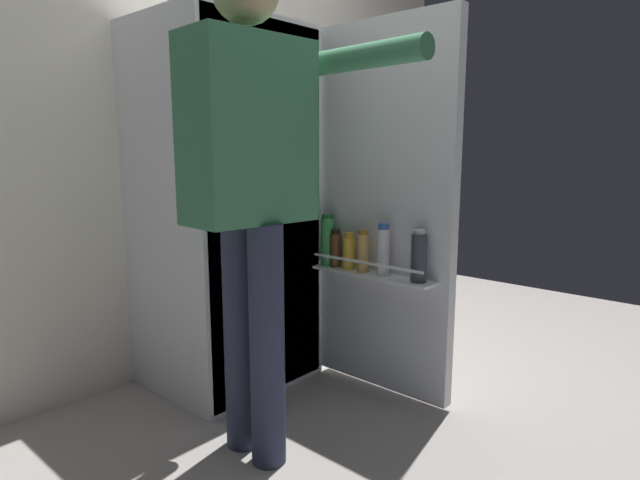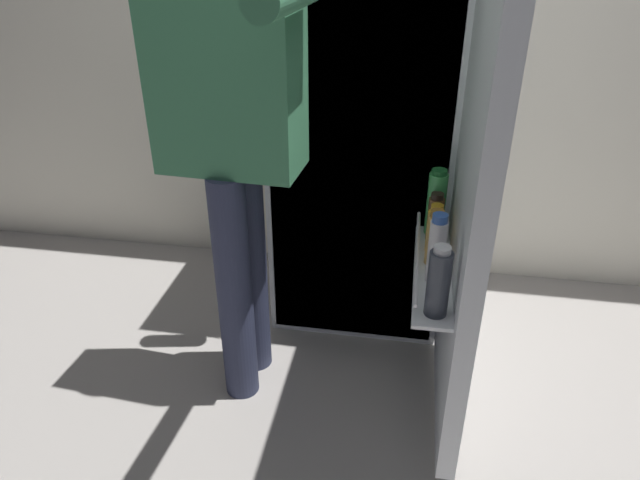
{
  "view_description": "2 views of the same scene",
  "coord_description": "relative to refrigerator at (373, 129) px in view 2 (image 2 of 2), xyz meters",
  "views": [
    {
      "loc": [
        -1.51,
        -1.38,
        1.08
      ],
      "look_at": [
        -0.06,
        -0.09,
        0.75
      ],
      "focal_mm": 29.54,
      "sensor_mm": 36.0,
      "label": 1
    },
    {
      "loc": [
        0.19,
        -1.64,
        1.51
      ],
      "look_at": [
        -0.08,
        -0.06,
        0.62
      ],
      "focal_mm": 32.24,
      "sensor_mm": 36.0,
      "label": 2
    }
  ],
  "objects": [
    {
      "name": "ground_plane",
      "position": [
        -0.03,
        -0.49,
        -0.81
      ],
      "size": [
        5.34,
        5.34,
        0.0
      ],
      "primitive_type": "plane",
      "color": "gray"
    },
    {
      "name": "person",
      "position": [
        -0.37,
        -0.53,
        0.2
      ],
      "size": [
        0.55,
        0.77,
        1.69
      ],
      "color": "#2D334C",
      "rests_on": "ground_plane"
    },
    {
      "name": "refrigerator",
      "position": [
        0.0,
        0.0,
        0.0
      ],
      "size": [
        0.74,
        1.28,
        1.63
      ],
      "color": "silver",
      "rests_on": "ground_plane"
    }
  ]
}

